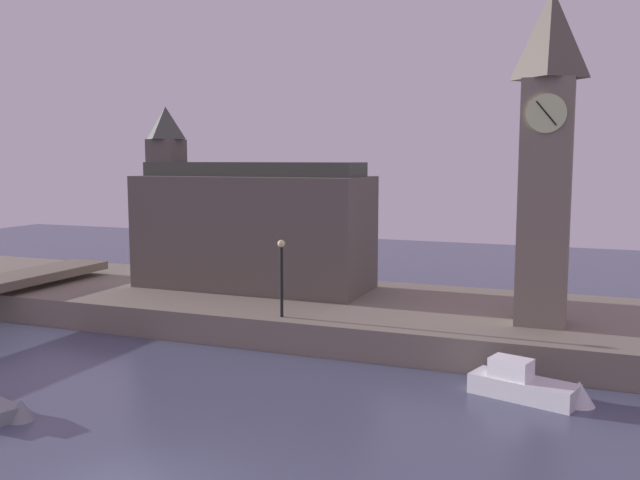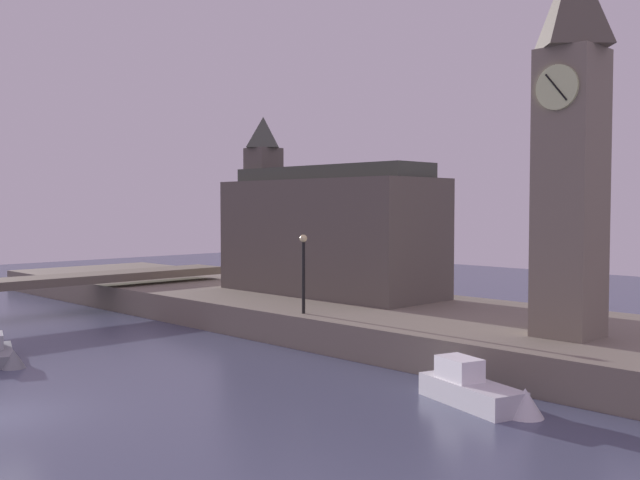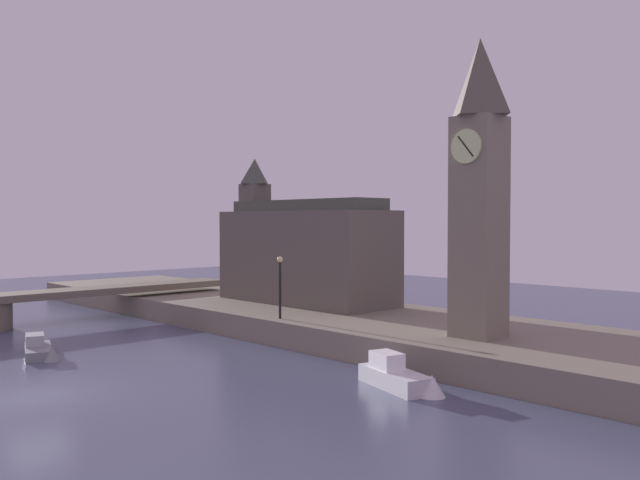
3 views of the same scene
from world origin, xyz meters
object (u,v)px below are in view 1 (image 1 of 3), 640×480
object	(u,v)px
parliament_hall	(248,225)
streetlamp	(281,269)
boat_ferry_white	(534,387)
clock_tower	(547,154)

from	to	relation	value
parliament_hall	streetlamp	distance (m)	8.39
parliament_hall	boat_ferry_white	xyz separation A→B (m)	(17.01, -9.66, -4.63)
parliament_hall	streetlamp	world-z (taller)	parliament_hall
streetlamp	boat_ferry_white	xyz separation A→B (m)	(11.87, -3.16, -3.33)
clock_tower	parliament_hall	world-z (taller)	clock_tower
clock_tower	streetlamp	bearing A→B (deg)	-164.68
clock_tower	boat_ferry_white	bearing A→B (deg)	-87.99
streetlamp	clock_tower	bearing A→B (deg)	15.32
streetlamp	parliament_hall	bearing A→B (deg)	128.37
clock_tower	streetlamp	distance (m)	13.24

